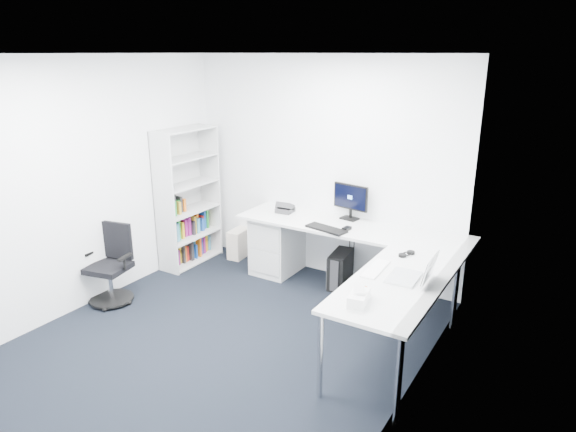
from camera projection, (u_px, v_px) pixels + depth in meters
The scene contains 21 objects.
ground at pixel (219, 344), 4.99m from camera, with size 4.20×4.20×0.00m, color black.
ceiling at pixel (205, 54), 4.17m from camera, with size 4.20×4.20×0.00m, color white.
wall_back at pixel (322, 169), 6.29m from camera, with size 3.60×0.02×2.70m, color white.
wall_left at pixel (81, 186), 5.47m from camera, with size 0.02×4.20×2.70m, color white.
wall_right at pixel (408, 251), 3.69m from camera, with size 0.02×4.20×2.70m, color white.
l_desk at pixel (335, 269), 5.73m from camera, with size 2.74×1.53×0.80m, color silver, non-canonical shape.
drawer_pedestal at pixel (277, 243), 6.56m from camera, with size 0.49×0.62×0.76m, color silver.
bookshelf at pixel (188, 197), 6.70m from camera, with size 0.35×0.90×1.80m, color silver, non-canonical shape.
task_chair at pixel (108, 266), 5.70m from camera, with size 0.50×0.50×0.89m, color black, non-canonical shape.
black_pc_tower at pixel (341, 269), 6.18m from camera, with size 0.20×0.44×0.43m, color black.
beige_pc_tower at pixel (240, 243), 7.09m from camera, with size 0.19×0.41×0.39m, color beige.
power_strip at pixel (394, 292), 6.01m from camera, with size 0.39×0.07×0.04m, color white.
monitor at pixel (350, 202), 6.08m from camera, with size 0.46×0.15×0.44m, color black, non-canonical shape.
black_keyboard at pixel (326, 229), 5.78m from camera, with size 0.49×0.17×0.02m, color black.
mouse at pixel (347, 229), 5.77m from camera, with size 0.07×0.11×0.04m, color black.
desk_phone at pixel (285, 207), 6.40m from camera, with size 0.20×0.20×0.14m, color #2D2D2F, non-canonical shape.
laptop at pixel (404, 265), 4.50m from camera, with size 0.37×0.36×0.26m, color silver, non-canonical shape.
white_keyboard at pixel (376, 269), 4.72m from camera, with size 0.13×0.47×0.02m, color white.
headphones at pixel (407, 253), 5.05m from camera, with size 0.12×0.18×0.05m, color black, non-canonical shape.
orange_fruit at pixel (364, 291), 4.20m from camera, with size 0.09×0.09×0.09m, color orange.
tissue_box at pixel (359, 298), 4.09m from camera, with size 0.13×0.25×0.09m, color white.
Camera 1 is at (2.85, -3.38, 2.71)m, focal length 32.00 mm.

